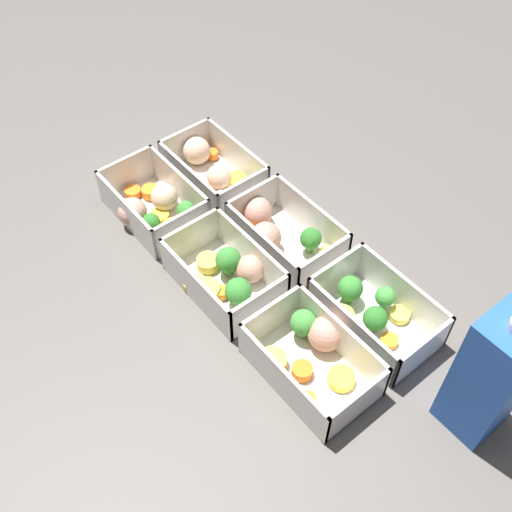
{
  "coord_description": "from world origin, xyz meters",
  "views": [
    {
      "loc": [
        0.44,
        -0.35,
        0.69
      ],
      "look_at": [
        0.0,
        0.0,
        0.02
      ],
      "focal_mm": 42.0,
      "sensor_mm": 36.0,
      "label": 1
    }
  ],
  "objects_px": {
    "container_near_left": "(155,207)",
    "container_near_center": "(228,275)",
    "container_far_center": "(280,234)",
    "container_far_right": "(373,315)",
    "container_far_left": "(212,172)",
    "container_near_right": "(312,353)",
    "juice_carton": "(490,377)"
  },
  "relations": [
    {
      "from": "container_near_center",
      "to": "container_near_right",
      "type": "xyz_separation_m",
      "value": [
        0.17,
        0.01,
        -0.0
      ]
    },
    {
      "from": "container_near_left",
      "to": "container_far_left",
      "type": "distance_m",
      "value": 0.12
    },
    {
      "from": "container_near_center",
      "to": "container_far_left",
      "type": "distance_m",
      "value": 0.22
    },
    {
      "from": "container_near_left",
      "to": "juice_carton",
      "type": "xyz_separation_m",
      "value": [
        0.53,
        0.11,
        0.07
      ]
    },
    {
      "from": "container_far_right",
      "to": "container_near_left",
      "type": "bearing_deg",
      "value": -162.12
    },
    {
      "from": "container_near_center",
      "to": "container_far_center",
      "type": "relative_size",
      "value": 0.89
    },
    {
      "from": "container_near_center",
      "to": "container_far_right",
      "type": "distance_m",
      "value": 0.21
    },
    {
      "from": "container_near_right",
      "to": "container_far_left",
      "type": "distance_m",
      "value": 0.37
    },
    {
      "from": "container_far_left",
      "to": "juice_carton",
      "type": "bearing_deg",
      "value": -0.46
    },
    {
      "from": "container_far_left",
      "to": "container_near_left",
      "type": "bearing_deg",
      "value": -84.86
    },
    {
      "from": "container_near_center",
      "to": "container_far_right",
      "type": "height_order",
      "value": "same"
    },
    {
      "from": "container_far_left",
      "to": "container_near_center",
      "type": "bearing_deg",
      "value": -30.12
    },
    {
      "from": "container_far_center",
      "to": "container_far_right",
      "type": "bearing_deg",
      "value": 0.5
    },
    {
      "from": "container_far_left",
      "to": "juice_carton",
      "type": "distance_m",
      "value": 0.54
    },
    {
      "from": "container_near_right",
      "to": "container_far_right",
      "type": "distance_m",
      "value": 0.1
    },
    {
      "from": "container_near_left",
      "to": "container_near_right",
      "type": "distance_m",
      "value": 0.35
    },
    {
      "from": "container_near_center",
      "to": "container_far_left",
      "type": "height_order",
      "value": "same"
    },
    {
      "from": "container_far_right",
      "to": "container_far_center",
      "type": "bearing_deg",
      "value": -179.5
    },
    {
      "from": "container_near_right",
      "to": "container_near_left",
      "type": "bearing_deg",
      "value": -177.76
    },
    {
      "from": "container_far_left",
      "to": "container_far_center",
      "type": "relative_size",
      "value": 0.93
    },
    {
      "from": "container_far_left",
      "to": "container_far_center",
      "type": "bearing_deg",
      "value": -1.16
    },
    {
      "from": "container_near_left",
      "to": "container_near_center",
      "type": "height_order",
      "value": "same"
    },
    {
      "from": "container_far_right",
      "to": "container_far_left",
      "type": "bearing_deg",
      "value": 179.7
    },
    {
      "from": "container_near_left",
      "to": "container_near_center",
      "type": "distance_m",
      "value": 0.18
    },
    {
      "from": "container_far_center",
      "to": "juice_carton",
      "type": "bearing_deg",
      "value": -0.11
    },
    {
      "from": "container_near_right",
      "to": "container_far_center",
      "type": "distance_m",
      "value": 0.21
    },
    {
      "from": "container_near_right",
      "to": "juice_carton",
      "type": "xyz_separation_m",
      "value": [
        0.18,
        0.1,
        0.07
      ]
    },
    {
      "from": "container_near_left",
      "to": "juice_carton",
      "type": "bearing_deg",
      "value": 12.16
    },
    {
      "from": "container_far_center",
      "to": "juice_carton",
      "type": "height_order",
      "value": "juice_carton"
    },
    {
      "from": "container_near_center",
      "to": "container_near_right",
      "type": "relative_size",
      "value": 1.0
    },
    {
      "from": "container_near_right",
      "to": "container_far_left",
      "type": "xyz_separation_m",
      "value": [
        -0.36,
        0.1,
        -0.0
      ]
    },
    {
      "from": "container_near_left",
      "to": "container_near_center",
      "type": "xyz_separation_m",
      "value": [
        0.18,
        0.01,
        0.0
      ]
    }
  ]
}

